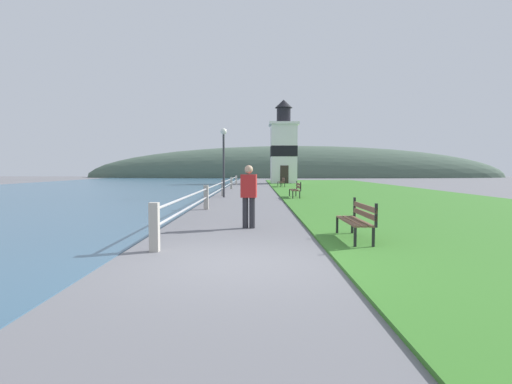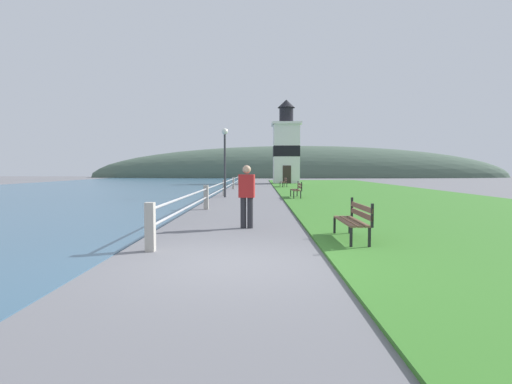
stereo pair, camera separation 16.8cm
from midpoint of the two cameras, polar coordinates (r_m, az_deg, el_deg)
ground_plane at (r=7.02m, az=-3.09°, el=-10.15°), size 160.00×160.00×0.00m
grass_verge at (r=27.66m, az=15.91°, el=-0.13°), size 12.00×59.46×0.06m
water_strip at (r=30.46m, az=-28.25°, el=-0.14°), size 24.00×95.13×0.01m
seawall_railing at (r=24.27m, az=-4.36°, el=0.84°), size 0.18×32.87×0.97m
park_bench_near at (r=9.18m, az=14.40°, el=-3.64°), size 0.49×1.77×0.94m
park_bench_midway at (r=22.12m, az=6.11°, el=0.46°), size 0.50×1.81×0.94m
park_bench_far at (r=35.24m, az=4.21°, el=1.53°), size 0.60×1.93×0.94m
lighthouse at (r=44.85m, az=4.43°, el=6.23°), size 3.25×3.25×9.31m
person_strolling at (r=10.96m, az=-0.90°, el=-0.31°), size 0.45×0.29×1.73m
lamp_post at (r=23.05m, az=-4.27°, el=6.06°), size 0.36×0.36×3.96m
distant_hillside at (r=76.84m, az=6.24°, el=2.08°), size 80.00×16.00×12.00m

